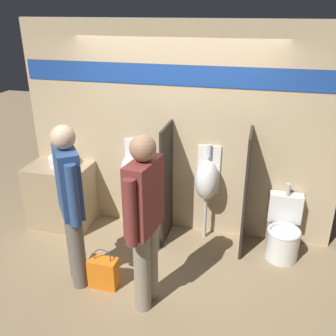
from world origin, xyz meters
TOP-DOWN VIEW (x-y plane):
  - ground_plane at (0.00, 0.00)m, footprint 16.00×16.00m
  - display_wall at (0.00, 0.60)m, footprint 4.01×0.07m
  - sink_counter at (-1.54, 0.28)m, footprint 0.82×0.58m
  - sink_basin at (-1.49, 0.34)m, footprint 0.37×0.37m
  - cell_phone at (-1.30, 0.16)m, footprint 0.07×0.14m
  - divider_near_counter at (-0.05, 0.30)m, footprint 0.03×0.55m
  - divider_mid at (0.93, 0.30)m, footprint 0.03×0.55m
  - urinal_near_counter at (-0.54, 0.42)m, footprint 0.30×0.32m
  - urinal_far at (0.44, 0.42)m, footprint 0.30×0.32m
  - toilet at (1.41, 0.28)m, footprint 0.40×0.56m
  - person_in_vest at (0.05, -0.91)m, footprint 0.27×0.63m
  - person_with_lanyard at (-0.78, -0.78)m, footprint 0.44×0.52m
  - shopping_bag at (-0.47, -0.80)m, footprint 0.31×0.17m

SIDE VIEW (x-z plane):
  - ground_plane at x=0.00m, z-range 0.00..0.00m
  - shopping_bag at x=-0.47m, z-range -0.06..0.41m
  - toilet at x=1.41m, z-range -0.14..0.74m
  - sink_counter at x=-1.54m, z-range 0.00..0.87m
  - divider_near_counter at x=-0.05m, z-range 0.00..1.53m
  - divider_mid at x=0.93m, z-range 0.00..1.53m
  - urinal_near_counter at x=-0.54m, z-range 0.20..1.46m
  - urinal_far at x=0.44m, z-range 0.20..1.46m
  - cell_phone at x=-1.30m, z-range 0.87..0.88m
  - sink_basin at x=-1.49m, z-range 0.80..1.06m
  - person_with_lanyard at x=-0.78m, z-range 0.09..1.90m
  - person_in_vest at x=0.05m, z-range 0.09..1.91m
  - display_wall at x=0.00m, z-range 0.01..2.71m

